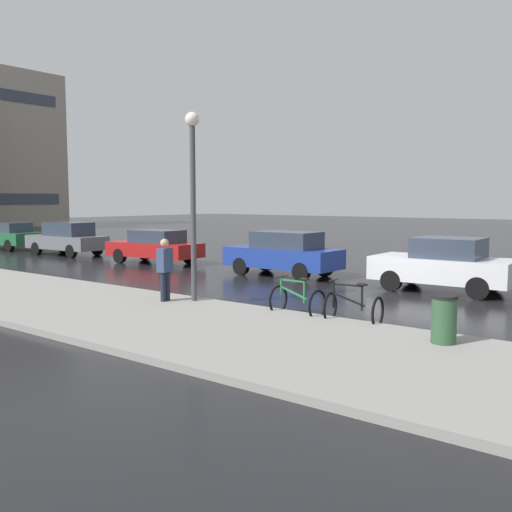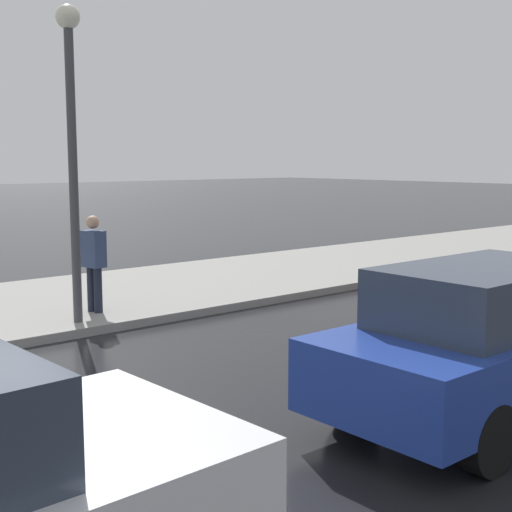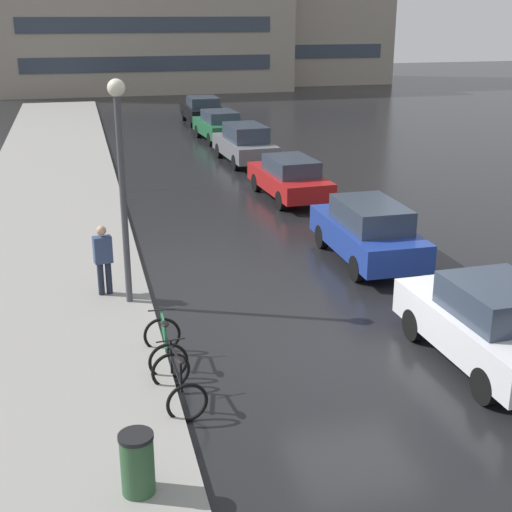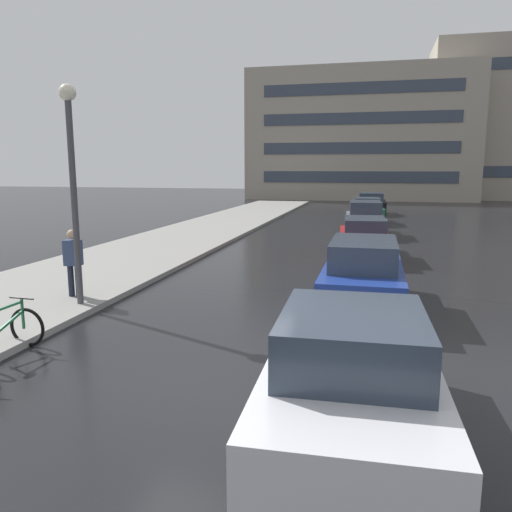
% 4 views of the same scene
% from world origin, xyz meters
% --- Properties ---
extents(sidewalk_kerb, '(4.80, 60.00, 0.14)m').
position_xyz_m(sidewalk_kerb, '(-6.00, 10.00, 0.07)').
color(sidewalk_kerb, gray).
rests_on(sidewalk_kerb, ground).
extents(car_blue, '(1.76, 4.27, 1.62)m').
position_xyz_m(car_blue, '(2.20, 4.92, 0.82)').
color(car_blue, navy).
rests_on(car_blue, ground).
extents(pedestrian, '(0.43, 0.30, 1.76)m').
position_xyz_m(pedestrian, '(-4.56, 3.92, 1.00)').
color(pedestrian, '#1E2333').
rests_on(pedestrian, ground).
extents(streetlamp, '(0.37, 0.37, 4.97)m').
position_xyz_m(streetlamp, '(-4.07, 3.36, 3.18)').
color(streetlamp, '#424247').
rests_on(streetlamp, ground).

